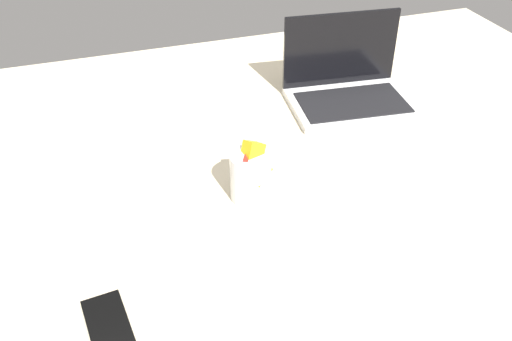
{
  "coord_description": "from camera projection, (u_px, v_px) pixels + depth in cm",
  "views": [
    {
      "loc": [
        -56.8,
        -109.5,
        96.01
      ],
      "look_at": [
        -25.16,
        -14.93,
        24.0
      ],
      "focal_mm": 39.74,
      "sensor_mm": 36.0,
      "label": 1
    }
  ],
  "objects": [
    {
      "name": "bed_mattress",
      "position": [
        328.0,
        167.0,
        1.5
      ],
      "size": [
        180.0,
        140.0,
        18.0
      ],
      "primitive_type": "cube",
      "color": "beige",
      "rests_on": "ground"
    },
    {
      "name": "laptop",
      "position": [
        348.0,
        88.0,
        1.58
      ],
      "size": [
        35.19,
        26.27,
        23.0
      ],
      "rotation": [
        0.0,
        0.0,
        -0.1
      ],
      "color": "silver",
      "rests_on": "bed_mattress"
    },
    {
      "name": "snack_cup",
      "position": [
        251.0,
        175.0,
        1.22
      ],
      "size": [
        9.0,
        9.23,
        14.22
      ],
      "color": "silver",
      "rests_on": "bed_mattress"
    },
    {
      "name": "cell_phone",
      "position": [
        109.0,
        325.0,
        0.96
      ],
      "size": [
        8.28,
        14.66,
        0.8
      ],
      "primitive_type": "cube",
      "rotation": [
        0.0,
        0.0,
        0.11
      ],
      "color": "black",
      "rests_on": "bed_mattress"
    }
  ]
}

